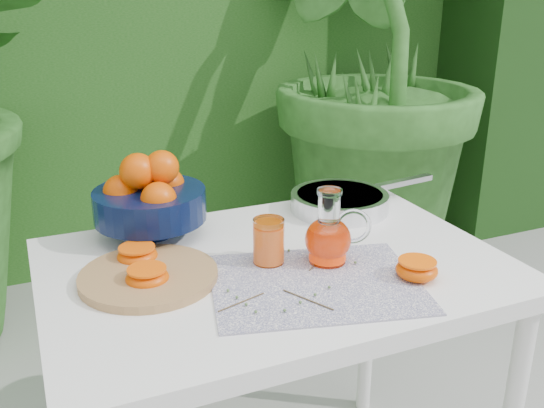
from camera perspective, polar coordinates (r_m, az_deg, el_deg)
name	(u,v)px	position (r m, az deg, el deg)	size (l,w,h in m)	color
hedge_backdrop	(140,9)	(3.32, -12.32, 17.46)	(8.00, 1.65, 2.50)	#1A4F16
potted_plant_right	(361,55)	(2.79, 8.36, 13.73)	(2.05, 2.05, 2.05)	#29561D
white_table	(276,295)	(1.38, 0.33, -8.54)	(1.00, 0.70, 0.75)	white
placemat	(315,283)	(1.25, 4.09, -7.43)	(0.42, 0.33, 0.00)	#0D1049
cutting_board	(149,276)	(1.29, -11.54, -6.67)	(0.29, 0.29, 0.02)	#9B6D46
fruit_bowl	(149,197)	(1.48, -11.49, 0.61)	(0.30, 0.30, 0.21)	black
juice_pitcher	(329,237)	(1.32, 5.38, -3.12)	(0.15, 0.13, 0.17)	white
juice_tumbler	(269,242)	(1.31, -0.32, -3.59)	(0.08, 0.08, 0.10)	white
saute_pan	(341,201)	(1.64, 6.49, 0.33)	(0.47, 0.29, 0.05)	silver
orange_halves	(233,267)	(1.27, -3.70, -5.94)	(0.63, 0.40, 0.04)	#E75802
thyme_sprigs	(293,283)	(1.24, 2.03, -7.46)	(0.34, 0.27, 0.01)	brown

